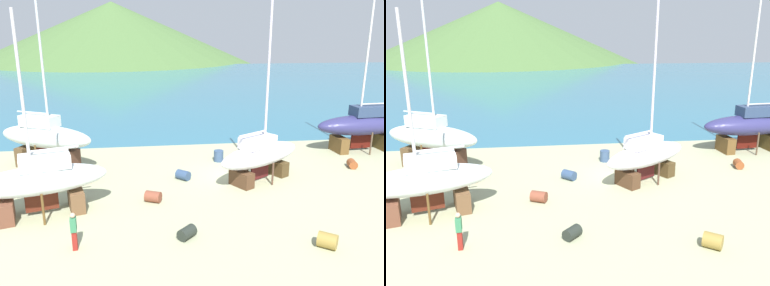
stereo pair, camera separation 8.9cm
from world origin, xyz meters
The scene contains 16 objects.
ground_plane centered at (0.00, -3.74, 0.00)m, with size 44.59×44.59×0.00m, color #A3A680.
sea_water centered at (0.00, 46.85, 0.00)m, with size 166.49×78.88×0.01m, color #2E6A84.
headland_hill centered at (-14.50, 108.60, 0.00)m, with size 167.17×167.17×35.71m, color #486B37.
sailboat_small_center centered at (-10.78, -3.98, 1.80)m, with size 6.91×3.90×9.85m.
sailboat_mid_port centered at (-12.15, 3.31, 2.09)m, with size 7.09×4.86×10.79m.
sailboat_large_starboard centered at (1.34, -0.83, 1.64)m, with size 6.38×4.87×11.11m.
sailboat_far_slipway centered at (10.97, 4.24, 2.01)m, with size 7.61×2.64×11.36m.
worker centered at (-8.69, -7.50, 0.86)m, with size 0.28×0.46×1.67m.
barrel_ochre centered at (-3.32, -0.15, 0.30)m, with size 0.59×0.59×0.82m, color navy.
barrel_tipped_right centered at (-9.13, 0.16, 0.41)m, with size 0.56×0.56×0.83m, color brown.
barrel_tipped_center centered at (8.21, 0.55, 0.28)m, with size 0.56×0.56×0.76m, color brown.
barrel_rust_far centered at (1.93, -8.75, 0.33)m, with size 0.67×0.67×0.78m, color olive.
barrel_tipped_left centered at (-0.46, 3.05, 0.39)m, with size 0.67×0.67×0.79m, color #354C6D.
barrel_rust_near centered at (-3.90, -7.23, 0.27)m, with size 0.54×0.54×0.81m, color #242B25.
barrel_blue_faded centered at (-5.27, -3.20, 0.30)m, with size 0.60×0.60×0.82m, color brown.
timber_short_skew centered at (-13.76, -0.63, 0.09)m, with size 1.88×0.14×0.18m, color olive.
Camera 2 is at (-5.55, -22.53, 8.86)m, focal length 36.26 mm.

